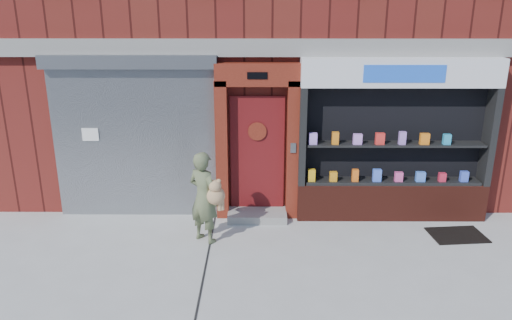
{
  "coord_description": "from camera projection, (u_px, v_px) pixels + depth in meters",
  "views": [
    {
      "loc": [
        -0.73,
        -6.89,
        3.99
      ],
      "look_at": [
        -0.77,
        1.0,
        1.4
      ],
      "focal_mm": 35.0,
      "sensor_mm": 36.0,
      "label": 1
    }
  ],
  "objects": [
    {
      "name": "doormat",
      "position": [
        457.0,
        235.0,
        8.75
      ],
      "size": [
        0.98,
        0.73,
        0.02
      ],
      "primitive_type": "cube",
      "rotation": [
        0.0,
        0.0,
        0.09
      ],
      "color": "black",
      "rests_on": "ground"
    },
    {
      "name": "shutter_bay",
      "position": [
        134.0,
        128.0,
        9.1
      ],
      "size": [
        3.1,
        0.3,
        3.04
      ],
      "color": "gray",
      "rests_on": "ground"
    },
    {
      "name": "ground",
      "position": [
        305.0,
        265.0,
        7.79
      ],
      "size": [
        80.0,
        80.0,
        0.0
      ],
      "primitive_type": "plane",
      "color": "#9E9E99",
      "rests_on": "ground"
    },
    {
      "name": "red_door_bay",
      "position": [
        257.0,
        142.0,
        9.11
      ],
      "size": [
        1.52,
        0.58,
        2.9
      ],
      "color": "#59190F",
      "rests_on": "ground"
    },
    {
      "name": "woman",
      "position": [
        205.0,
        197.0,
        8.34
      ],
      "size": [
        0.71,
        0.65,
        1.59
      ],
      "color": "#5A6441",
      "rests_on": "ground"
    },
    {
      "name": "pharmacy_bay",
      "position": [
        394.0,
        148.0,
        9.08
      ],
      "size": [
        3.5,
        0.41,
        3.0
      ],
      "color": "#4F1B12",
      "rests_on": "ground"
    }
  ]
}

